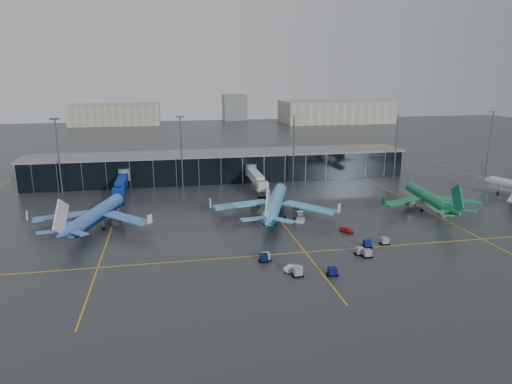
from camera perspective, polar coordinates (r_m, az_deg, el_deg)
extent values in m
plane|color=#282B2D|center=(116.11, -0.74, -5.17)|extent=(600.00, 600.00, 0.00)
cube|color=black|center=(174.09, -4.38, 3.15)|extent=(140.00, 16.00, 10.00)
cube|color=slate|center=(173.14, -4.41, 4.87)|extent=(142.00, 17.00, 0.80)
cylinder|color=#595B60|center=(165.40, -16.17, 2.09)|extent=(4.00, 4.00, 4.00)
cube|color=navy|center=(152.45, -16.56, 0.73)|extent=(3.00, 24.00, 3.00)
cylinder|color=#595B60|center=(145.97, -16.74, -1.14)|extent=(1.00, 1.00, 2.60)
cylinder|color=#595B60|center=(167.24, -0.63, 2.79)|extent=(4.00, 4.00, 4.00)
cube|color=silver|center=(154.45, 0.27, 1.51)|extent=(3.00, 24.00, 3.00)
cylinder|color=#595B60|center=(148.06, 0.83, -0.30)|extent=(1.00, 1.00, 2.60)
cylinder|color=#595B60|center=(163.79, -23.44, 3.95)|extent=(0.50, 0.50, 25.00)
cube|color=#595B60|center=(162.22, -23.89, 8.36)|extent=(3.00, 0.40, 0.60)
cylinder|color=#595B60|center=(159.92, -9.29, 4.73)|extent=(0.50, 0.50, 25.00)
cube|color=#595B60|center=(158.31, -9.47, 9.26)|extent=(3.00, 0.40, 0.60)
cylinder|color=#595B60|center=(165.89, 4.71, 5.21)|extent=(0.50, 0.50, 25.00)
cube|color=#595B60|center=(164.34, 4.80, 9.59)|extent=(3.00, 0.40, 0.60)
cylinder|color=#595B60|center=(180.74, 17.07, 5.39)|extent=(0.50, 0.50, 25.00)
cube|color=#595B60|center=(179.32, 17.37, 9.39)|extent=(3.00, 0.40, 0.60)
cylinder|color=#595B60|center=(202.51, 27.18, 5.35)|extent=(0.50, 0.50, 25.00)
cube|color=#595B60|center=(201.25, 27.59, 8.91)|extent=(3.00, 0.40, 0.60)
cube|color=#B2AD99|center=(394.31, 9.92, 9.87)|extent=(90.00, 42.00, 18.00)
cube|color=#B2AD99|center=(391.01, -17.12, 9.27)|extent=(70.00, 38.00, 16.00)
cube|color=#B2AD99|center=(412.90, -2.72, 10.54)|extent=(20.00, 20.00, 22.00)
cube|color=gold|center=(134.38, -17.19, -3.07)|extent=(0.30, 120.00, 0.02)
cube|color=gold|center=(136.65, 1.90, -2.13)|extent=(0.30, 120.00, 0.02)
cube|color=gold|center=(152.76, 18.60, -1.10)|extent=(0.30, 120.00, 0.02)
cube|color=gold|center=(104.70, 6.18, -7.49)|extent=(220.00, 0.30, 0.02)
cube|color=black|center=(104.36, 13.72, -7.81)|extent=(2.20, 1.50, 0.36)
cube|color=gray|center=(104.07, 13.74, -7.42)|extent=(1.60, 1.50, 1.50)
cube|color=black|center=(109.85, 13.70, -6.66)|extent=(2.20, 1.50, 0.36)
cube|color=#050E40|center=(109.58, 13.72, -6.29)|extent=(1.60, 1.50, 1.50)
cube|color=black|center=(105.30, 12.83, -7.55)|extent=(2.20, 1.50, 0.36)
cube|color=gray|center=(105.02, 12.85, -7.16)|extent=(1.60, 1.50, 1.50)
cube|color=black|center=(112.85, 15.77, -6.23)|extent=(2.20, 1.50, 0.36)
cube|color=gray|center=(112.59, 15.80, -5.86)|extent=(1.60, 1.50, 1.50)
cube|color=black|center=(99.01, 0.99, -8.62)|extent=(2.20, 1.50, 0.36)
cube|color=#040E3B|center=(98.71, 0.99, -8.21)|extent=(1.60, 1.50, 1.50)
cube|color=black|center=(92.73, 5.23, -10.34)|extent=(2.20, 1.50, 0.36)
cube|color=gray|center=(92.41, 5.24, -9.91)|extent=(1.60, 1.50, 1.50)
cube|color=black|center=(99.79, 1.26, -8.43)|extent=(2.20, 1.50, 0.36)
cube|color=#93989B|center=(99.49, 1.26, -8.02)|extent=(1.60, 1.50, 1.50)
cube|color=black|center=(93.94, 9.51, -10.15)|extent=(2.20, 1.50, 0.36)
cube|color=#050742|center=(93.62, 9.53, -9.72)|extent=(1.60, 1.50, 1.50)
cube|color=silver|center=(125.55, 5.56, -3.52)|extent=(3.24, 3.79, 0.80)
cube|color=silver|center=(124.98, 5.58, -2.69)|extent=(2.55, 3.23, 2.29)
imported|color=#A51A0C|center=(118.60, 11.23, -4.69)|extent=(3.41, 4.03, 1.30)
imported|color=silver|center=(94.82, 4.63, -9.42)|extent=(4.35, 3.09, 1.36)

